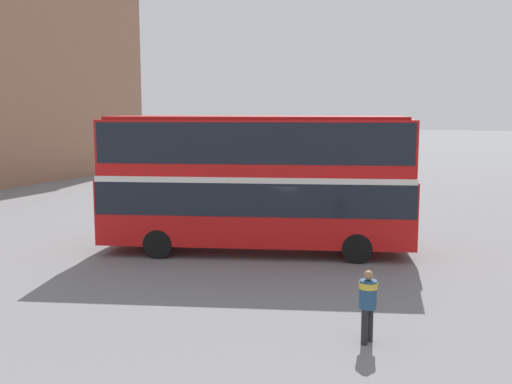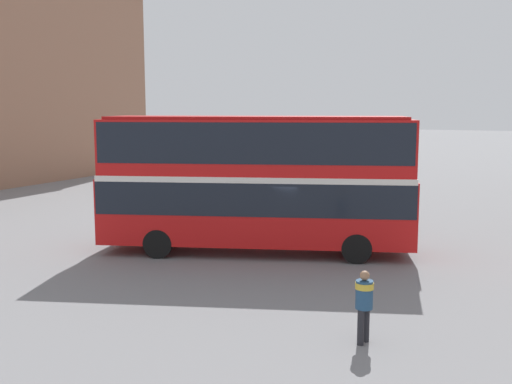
% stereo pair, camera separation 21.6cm
% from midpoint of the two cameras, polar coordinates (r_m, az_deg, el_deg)
% --- Properties ---
extents(ground_plane, '(240.00, 240.00, 0.00)m').
position_cam_midpoint_polar(ground_plane, '(21.06, 1.37, -5.76)').
color(ground_plane, slate).
extents(double_decker_bus, '(10.90, 5.96, 4.74)m').
position_cam_midpoint_polar(double_decker_bus, '(20.61, -0.30, 1.59)').
color(double_decker_bus, red).
rests_on(double_decker_bus, ground_plane).
extents(pedestrian_foreground, '(0.47, 0.47, 1.61)m').
position_cam_midpoint_polar(pedestrian_foreground, '(13.18, 10.14, -9.97)').
color(pedestrian_foreground, '#232328').
rests_on(pedestrian_foreground, ground_plane).
extents(parked_car_kerb_near, '(4.83, 2.48, 1.50)m').
position_cam_midpoint_polar(parked_car_kerb_near, '(32.08, 6.43, 0.37)').
color(parked_car_kerb_near, maroon).
rests_on(parked_car_kerb_near, ground_plane).
extents(parked_car_kerb_far, '(4.67, 1.94, 1.53)m').
position_cam_midpoint_polar(parked_car_kerb_far, '(37.40, -1.46, 1.54)').
color(parked_car_kerb_far, silver).
rests_on(parked_car_kerb_far, ground_plane).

